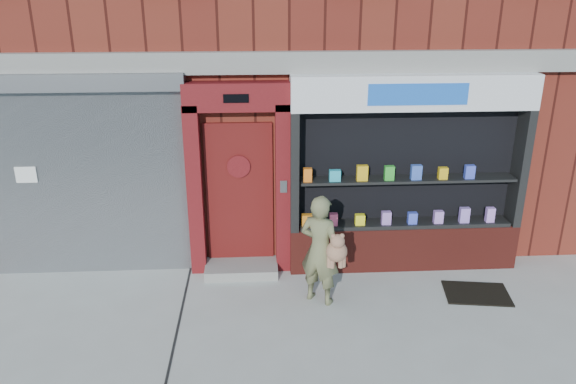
{
  "coord_description": "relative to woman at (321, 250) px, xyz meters",
  "views": [
    {
      "loc": [
        -0.48,
        -5.95,
        4.21
      ],
      "look_at": [
        -0.08,
        1.0,
        1.58
      ],
      "focal_mm": 35.0,
      "sensor_mm": 36.0,
      "label": 1
    }
  ],
  "objects": [
    {
      "name": "red_door_bay",
      "position": [
        -1.12,
        1.02,
        0.66
      ],
      "size": [
        1.52,
        0.58,
        2.9
      ],
      "color": "#580F12",
      "rests_on": "ground"
    },
    {
      "name": "ground",
      "position": [
        -0.37,
        -0.84,
        -0.79
      ],
      "size": [
        80.0,
        80.0,
        0.0
      ],
      "primitive_type": "plane",
      "color": "#9E9E99",
      "rests_on": "ground"
    },
    {
      "name": "shutter_bay",
      "position": [
        -3.37,
        1.09,
        0.93
      ],
      "size": [
        3.1,
        0.3,
        3.04
      ],
      "color": "gray",
      "rests_on": "ground"
    },
    {
      "name": "woman",
      "position": [
        0.0,
        0.0,
        0.0
      ],
      "size": [
        0.69,
        0.62,
        1.57
      ],
      "color": "#676945",
      "rests_on": "ground"
    },
    {
      "name": "pharmacy_bay",
      "position": [
        1.38,
        0.97,
        0.58
      ],
      "size": [
        3.5,
        0.41,
        3.0
      ],
      "color": "maroon",
      "rests_on": "ground"
    },
    {
      "name": "doormat",
      "position": [
        2.26,
        0.04,
        -0.78
      ],
      "size": [
        0.98,
        0.76,
        0.02
      ],
      "primitive_type": "cube",
      "rotation": [
        0.0,
        0.0,
        -0.15
      ],
      "color": "black",
      "rests_on": "ground"
    }
  ]
}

